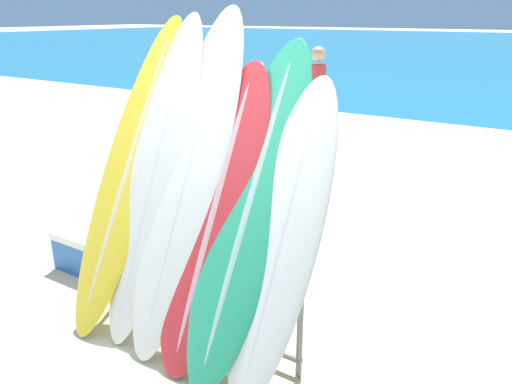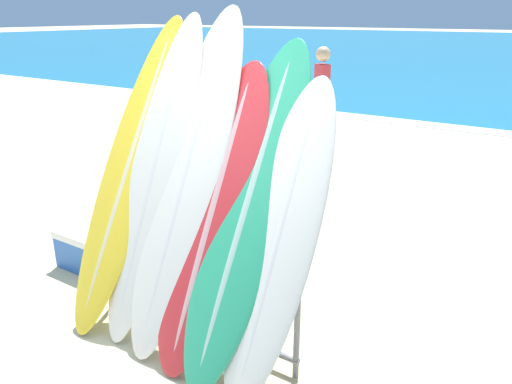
% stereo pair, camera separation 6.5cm
% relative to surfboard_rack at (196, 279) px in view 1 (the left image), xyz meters
% --- Properties ---
extents(surfboard_rack, '(1.70, 0.04, 0.85)m').
position_rel_surfboard_rack_xyz_m(surfboard_rack, '(0.00, 0.00, 0.00)').
color(surfboard_rack, slate).
rests_on(surfboard_rack, ground_plane).
extents(surfboard_slot_0, '(0.52, 1.30, 2.23)m').
position_rel_surfboard_rack_xyz_m(surfboard_slot_0, '(-0.69, 0.12, 0.66)').
color(surfboard_slot_0, yellow).
rests_on(surfboard_slot_0, ground_plane).
extents(surfboard_slot_1, '(0.48, 1.10, 2.25)m').
position_rel_surfboard_rack_xyz_m(surfboard_slot_1, '(-0.41, 0.10, 0.67)').
color(surfboard_slot_1, silver).
rests_on(surfboard_slot_1, ground_plane).
extents(surfboard_slot_2, '(0.55, 1.23, 2.30)m').
position_rel_surfboard_rack_xyz_m(surfboard_slot_2, '(-0.13, 0.12, 0.69)').
color(surfboard_slot_2, silver).
rests_on(surfboard_slot_2, ground_plane).
extents(surfboard_slot_3, '(0.58, 1.09, 1.94)m').
position_rel_surfboard_rack_xyz_m(surfboard_slot_3, '(0.16, 0.04, 0.51)').
color(surfboard_slot_3, red).
rests_on(surfboard_slot_3, ground_plane).
extents(surfboard_slot_4, '(0.56, 1.27, 2.09)m').
position_rel_surfboard_rack_xyz_m(surfboard_slot_4, '(0.40, 0.09, 0.59)').
color(surfboard_slot_4, '#289E70').
rests_on(surfboard_slot_4, ground_plane).
extents(surfboard_slot_5, '(0.49, 1.05, 1.88)m').
position_rel_surfboard_rack_xyz_m(surfboard_slot_5, '(0.68, 0.03, 0.48)').
color(surfboard_slot_5, silver).
rests_on(surfboard_slot_5, ground_plane).
extents(person_near_water, '(0.30, 0.28, 1.74)m').
position_rel_surfboard_rack_xyz_m(person_near_water, '(-1.47, 4.97, 0.49)').
color(person_near_water, beige).
rests_on(person_near_water, ground_plane).
extents(cooler_box, '(0.61, 0.33, 0.36)m').
position_rel_surfboard_rack_xyz_m(cooler_box, '(-1.46, 0.25, -0.28)').
color(cooler_box, '#2D60B7').
rests_on(cooler_box, ground_plane).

